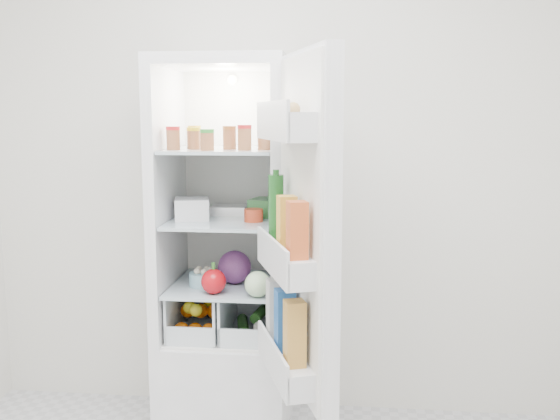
# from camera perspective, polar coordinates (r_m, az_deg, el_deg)

# --- Properties ---
(room_walls) EXTENTS (3.02, 3.02, 2.61)m
(room_walls) POSITION_cam_1_polar(r_m,az_deg,el_deg) (1.70, -6.40, 10.34)
(room_walls) COLOR silver
(room_walls) RESTS_ON ground
(refrigerator) EXTENTS (0.60, 0.60, 1.80)m
(refrigerator) POSITION_cam_1_polar(r_m,az_deg,el_deg) (3.08, -4.76, -7.83)
(refrigerator) COLOR silver
(refrigerator) RESTS_ON ground
(shelf_low) EXTENTS (0.49, 0.53, 0.01)m
(shelf_low) POSITION_cam_1_polar(r_m,az_deg,el_deg) (3.00, -5.00, -6.80)
(shelf_low) COLOR #B0C4CE
(shelf_low) RESTS_ON refrigerator
(shelf_mid) EXTENTS (0.49, 0.53, 0.02)m
(shelf_mid) POSITION_cam_1_polar(r_m,az_deg,el_deg) (2.94, -5.08, -0.96)
(shelf_mid) COLOR #B0C4CE
(shelf_mid) RESTS_ON refrigerator
(shelf_top) EXTENTS (0.49, 0.53, 0.02)m
(shelf_top) POSITION_cam_1_polar(r_m,az_deg,el_deg) (2.90, -5.16, 5.48)
(shelf_top) COLOR #B0C4CE
(shelf_top) RESTS_ON refrigerator
(crisper_left) EXTENTS (0.23, 0.46, 0.22)m
(crisper_left) POSITION_cam_1_polar(r_m,az_deg,el_deg) (3.07, -7.24, -9.04)
(crisper_left) COLOR silver
(crisper_left) RESTS_ON refrigerator
(crisper_right) EXTENTS (0.23, 0.46, 0.22)m
(crisper_right) POSITION_cam_1_polar(r_m,az_deg,el_deg) (3.02, -2.65, -9.26)
(crisper_right) COLOR silver
(crisper_right) RESTS_ON refrigerator
(condiment_jars) EXTENTS (0.46, 0.32, 0.08)m
(condiment_jars) POSITION_cam_1_polar(r_m,az_deg,el_deg) (2.82, -5.96, 6.40)
(condiment_jars) COLOR #B21919
(condiment_jars) RESTS_ON shelf_top
(squeeze_bottle) EXTENTS (0.06, 0.06, 0.18)m
(squeeze_bottle) POSITION_cam_1_polar(r_m,az_deg,el_deg) (2.86, -0.95, 7.43)
(squeeze_bottle) COLOR white
(squeeze_bottle) RESTS_ON shelf_top
(tub_white) EXTENTS (0.19, 0.19, 0.10)m
(tub_white) POSITION_cam_1_polar(r_m,az_deg,el_deg) (2.93, -8.06, 0.10)
(tub_white) COLOR white
(tub_white) RESTS_ON shelf_mid
(tin_red) EXTENTS (0.09, 0.09, 0.06)m
(tin_red) POSITION_cam_1_polar(r_m,az_deg,el_deg) (2.85, -2.43, -0.48)
(tin_red) COLOR red
(tin_red) RESTS_ON shelf_mid
(foil_tray) EXTENTS (0.18, 0.14, 0.04)m
(foil_tray) POSITION_cam_1_polar(r_m,az_deg,el_deg) (3.06, -4.71, -0.02)
(foil_tray) COLOR silver
(foil_tray) RESTS_ON shelf_mid
(tub_green) EXTENTS (0.14, 0.17, 0.09)m
(tub_green) POSITION_cam_1_polar(r_m,az_deg,el_deg) (3.00, -1.53, 0.25)
(tub_green) COLOR #3B8340
(tub_green) RESTS_ON shelf_mid
(red_cabbage) EXTENTS (0.16, 0.16, 0.16)m
(red_cabbage) POSITION_cam_1_polar(r_m,az_deg,el_deg) (2.97, -4.18, -5.23)
(red_cabbage) COLOR #62215B
(red_cabbage) RESTS_ON shelf_low
(bell_pepper) EXTENTS (0.11, 0.11, 0.11)m
(bell_pepper) POSITION_cam_1_polar(r_m,az_deg,el_deg) (2.82, -6.09, -6.51)
(bell_pepper) COLOR #B60B13
(bell_pepper) RESTS_ON shelf_low
(mushroom_bowl) EXTENTS (0.15, 0.15, 0.06)m
(mushroom_bowl) POSITION_cam_1_polar(r_m,az_deg,el_deg) (2.96, -7.01, -6.30)
(mushroom_bowl) COLOR #8BBFCF
(mushroom_bowl) RESTS_ON shelf_low
(salad_bag) EXTENTS (0.12, 0.12, 0.12)m
(salad_bag) POSITION_cam_1_polar(r_m,az_deg,el_deg) (2.76, -2.05, -6.78)
(salad_bag) COLOR #BCE2AA
(salad_bag) RESTS_ON shelf_low
(citrus_pile) EXTENTS (0.20, 0.24, 0.16)m
(citrus_pile) POSITION_cam_1_polar(r_m,az_deg,el_deg) (3.02, -7.49, -9.67)
(citrus_pile) COLOR #EF580C
(citrus_pile) RESTS_ON refrigerator
(veg_pile) EXTENTS (0.16, 0.30, 0.10)m
(veg_pile) POSITION_cam_1_polar(r_m,az_deg,el_deg) (3.03, -2.56, -10.12)
(veg_pile) COLOR #1A501A
(veg_pile) RESTS_ON refrigerator
(fridge_door) EXTENTS (0.34, 0.59, 1.30)m
(fridge_door) POSITION_cam_1_polar(r_m,az_deg,el_deg) (2.33, 1.92, -2.37)
(fridge_door) COLOR silver
(fridge_door) RESTS_ON refrigerator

